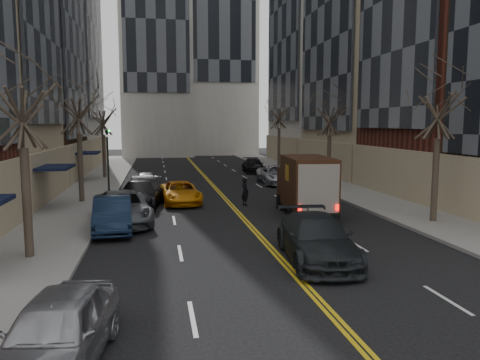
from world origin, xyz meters
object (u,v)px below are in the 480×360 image
object	(u,v)px
observer_sedan	(317,239)
pedestrian	(245,192)
ups_truck	(306,186)
taxi	(180,193)

from	to	relation	value
observer_sedan	pedestrian	bearing A→B (deg)	97.54
observer_sedan	pedestrian	xyz separation A→B (m)	(-0.41, 11.41, 0.03)
observer_sedan	pedestrian	distance (m)	11.42
ups_truck	observer_sedan	bearing A→B (deg)	-100.01
taxi	pedestrian	bearing A→B (deg)	-24.03
pedestrian	observer_sedan	bearing A→B (deg)	161.08
taxi	observer_sedan	bearing A→B (deg)	-76.30
pedestrian	taxi	bearing A→B (deg)	49.24
observer_sedan	pedestrian	world-z (taller)	pedestrian
ups_truck	taxi	distance (m)	7.98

